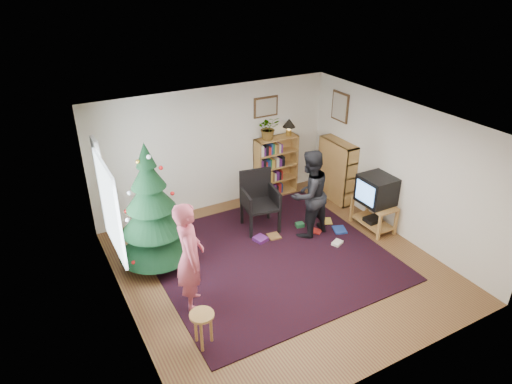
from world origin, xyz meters
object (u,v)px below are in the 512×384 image
picture_back (266,107)px  table_lamp (289,124)px  picture_right (340,107)px  tv_stand (374,213)px  bookshelf_right (337,170)px  armchair (257,197)px  christmas_tree (153,217)px  person_standing (190,257)px  stool (202,321)px  bookshelf_back (276,165)px  crt_tv (377,190)px  potted_plant (268,128)px  person_by_chair (309,194)px

picture_back → table_lamp: (0.49, -0.13, -0.40)m
table_lamp → picture_right: bearing=-35.2°
picture_right → tv_stand: size_ratio=0.72×
table_lamp → bookshelf_right: bearing=-49.4°
armchair → table_lamp: (1.33, 1.02, 0.93)m
christmas_tree → person_standing: 1.23m
stool → bookshelf_back: bearing=47.0°
bookshelf_right → armchair: bookshelf_right is taller
crt_tv → person_standing: person_standing is taller
picture_back → potted_plant: picture_back is taller
tv_stand → christmas_tree: bearing=168.1°
christmas_tree → bookshelf_back: (3.11, 1.31, -0.26)m
bookshelf_right → person_standing: person_standing is taller
bookshelf_right → christmas_tree: bearing=96.8°
person_by_chair → bookshelf_right: bearing=-156.2°
christmas_tree → tv_stand: bearing=-11.9°
stool → person_by_chair: person_by_chair is taller
armchair → table_lamp: size_ratio=3.11×
stool → potted_plant: potted_plant is taller
crt_tv → christmas_tree: bearing=168.1°
armchair → table_lamp: table_lamp is taller
person_standing → table_lamp: size_ratio=4.72×
bookshelf_back → bookshelf_right: 1.29m
armchair → table_lamp: bearing=46.8°
picture_right → christmas_tree: bearing=-170.4°
bookshelf_back → table_lamp: table_lamp is taller
picture_right → potted_plant: bearing=156.2°
armchair → tv_stand: bearing=-21.3°
bookshelf_back → stool: bearing=-133.0°
bookshelf_right → table_lamp: 1.39m
armchair → person_by_chair: size_ratio=0.67×
potted_plant → bookshelf_back: bearing=0.0°
bookshelf_back → table_lamp: bearing=0.0°
bookshelf_right → tv_stand: (-0.12, -1.34, -0.34)m
picture_right → christmas_tree: picture_right is taller
crt_tv → potted_plant: potted_plant is taller
stool → person_by_chair: 3.28m
armchair → person_by_chair: person_by_chair is taller
stool → picture_right: bearing=33.0°
christmas_tree → picture_right: bearing=9.6°
stool → person_by_chair: bearing=30.3°
bookshelf_right → crt_tv: (-0.12, -1.34, 0.15)m
tv_stand → bookshelf_back: bearing=112.3°
crt_tv → potted_plant: (-1.08, 2.15, 0.73)m
picture_back → christmas_tree: christmas_tree is taller
bookshelf_right → table_lamp: (-0.70, 0.82, 0.88)m
potted_plant → tv_stand: bearing=-63.3°
armchair → person_standing: person_standing is taller
crt_tv → person_by_chair: person_by_chair is taller
christmas_tree → crt_tv: 4.08m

